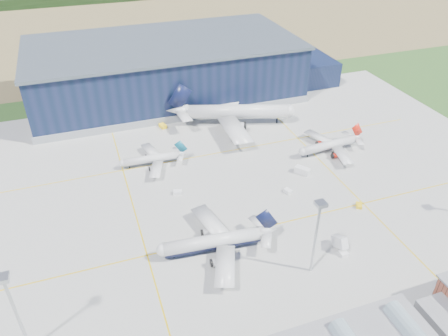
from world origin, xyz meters
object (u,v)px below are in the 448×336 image
(gse_van_b, at_px, (302,171))
(airliner_navy, at_px, (213,236))
(gse_tug_b, at_px, (359,206))
(car_a, at_px, (318,333))
(airliner_regional, at_px, (151,155))
(light_mast_center, at_px, (317,226))
(light_mast_west, at_px, (12,303))
(gse_cart_a, at_px, (288,191))
(gse_tug_c, at_px, (163,126))
(hangar, at_px, (171,71))
(airstair, at_px, (339,245))
(airliner_red, at_px, (329,141))
(airliner_widebody, at_px, (237,105))
(gse_cart_b, at_px, (178,192))
(car_b, at_px, (339,326))

(gse_van_b, bearing_deg, airliner_navy, 176.38)
(gse_tug_b, bearing_deg, car_a, -103.80)
(airliner_navy, relative_size, gse_tug_b, 13.15)
(airliner_navy, distance_m, airliner_regional, 50.05)
(light_mast_center, height_order, gse_van_b, light_mast_center)
(airliner_navy, bearing_deg, light_mast_west, 23.25)
(gse_cart_a, bearing_deg, gse_tug_c, 96.39)
(light_mast_center, bearing_deg, hangar, 93.30)
(hangar, height_order, gse_tug_c, hangar)
(gse_tug_c, bearing_deg, car_a, -98.80)
(airstair, bearing_deg, airliner_red, 60.83)
(airliner_red, xyz_separation_m, gse_van_b, (-16.07, -9.82, -3.51))
(light_mast_center, xyz_separation_m, airliner_widebody, (11.43, 85.00, -6.60))
(gse_tug_b, xyz_separation_m, gse_cart_b, (-52.61, 25.89, 0.04))
(airliner_regional, distance_m, gse_cart_a, 50.68)
(hangar, relative_size, airliner_widebody, 2.68)
(light_mast_west, relative_size, light_mast_center, 1.00)
(gse_tug_b, bearing_deg, airliner_red, 106.52)
(airliner_widebody, height_order, gse_van_b, airliner_widebody)
(hangar, distance_m, airliner_red, 85.01)
(airliner_red, relative_size, airliner_widebody, 0.54)
(light_mast_center, relative_size, car_a, 6.08)
(airliner_navy, bearing_deg, car_b, 125.46)
(hangar, bearing_deg, airstair, -81.19)
(gse_tug_b, relative_size, car_b, 0.78)
(gse_tug_c, xyz_separation_m, gse_cart_b, (-5.64, -47.16, -0.16))
(light_mast_center, xyz_separation_m, airstair, (11.43, 4.68, -13.81))
(light_mast_center, distance_m, gse_cart_b, 53.40)
(airliner_navy, xyz_separation_m, airliner_widebody, (33.64, 69.38, 3.10))
(gse_cart_a, bearing_deg, light_mast_west, -177.35)
(airliner_widebody, relative_size, gse_van_b, 10.19)
(gse_tug_b, bearing_deg, airliner_navy, -145.88)
(hangar, distance_m, car_b, 143.31)
(light_mast_center, xyz_separation_m, gse_van_b, (19.66, 41.93, -14.21))
(gse_tug_c, xyz_separation_m, car_b, (16.73, -110.00, -0.21))
(car_b, bearing_deg, gse_cart_a, -24.05)
(airliner_widebody, relative_size, gse_tug_b, 20.28)
(hangar, bearing_deg, gse_cart_b, -102.51)
(gse_tug_b, bearing_deg, light_mast_center, -115.29)
(gse_tug_c, bearing_deg, gse_tug_b, -71.85)
(airliner_red, xyz_separation_m, gse_cart_b, (-60.65, -6.90, -4.11))
(hangar, height_order, airliner_navy, hangar)
(light_mast_west, bearing_deg, light_mast_center, 0.00)
(airliner_regional, relative_size, gse_tug_c, 7.16)
(airliner_navy, relative_size, gse_cart_a, 12.86)
(gse_cart_b, bearing_deg, car_a, -150.93)
(gse_tug_c, distance_m, car_a, 110.56)
(airliner_red, relative_size, car_b, 8.42)
(gse_cart_a, distance_m, gse_cart_b, 36.60)
(light_mast_west, xyz_separation_m, gse_cart_a, (79.84, 33.41, -14.84))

